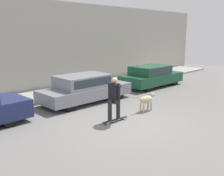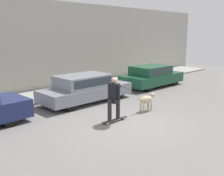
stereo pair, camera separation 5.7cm
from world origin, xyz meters
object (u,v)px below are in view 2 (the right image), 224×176
Objects in this scene: parked_car_2 at (152,76)px; dog at (147,100)px; parked_car_1 at (85,89)px; skateboarder at (114,97)px.

dog is (-4.19, -2.91, -0.15)m from parked_car_2.
parked_car_1 is 1.59× the size of skateboarder.
skateboarder is (-6.11, -2.94, 0.30)m from parked_car_2.
dog is at bearing 5.58° from skateboarder.
parked_car_2 is 6.79m from skateboarder.
skateboarder is (-1.04, -2.94, 0.29)m from parked_car_1.
dog is 0.37× the size of skateboarder.
parked_car_1 is at bearing 75.18° from skateboarder.
parked_car_2 is at bearing 30.28° from skateboarder.
dog is 1.97m from skateboarder.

